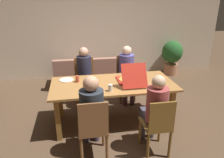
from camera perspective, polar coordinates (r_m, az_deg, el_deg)
ground_plane at (r=4.10m, az=0.25°, el=-11.22°), size 20.00×20.00×0.00m
back_wall at (r=6.19m, az=-4.37°, el=12.69°), size 7.38×0.12×2.60m
dining_table at (r=3.78m, az=0.27°, el=-2.43°), size 2.15×1.00×0.78m
chair_0 at (r=4.66m, az=-7.29°, el=0.08°), size 0.43×0.40×0.98m
person_0 at (r=4.47m, az=-7.29°, el=1.71°), size 0.30×0.47×1.24m
chair_1 at (r=4.80m, az=3.56°, el=0.51°), size 0.38×0.40×0.99m
person_1 at (r=4.61m, az=4.00°, el=2.43°), size 0.32×0.48×1.23m
chair_2 at (r=3.15m, az=12.06°, el=-11.93°), size 0.38×0.44×0.91m
person_2 at (r=3.17m, az=11.32°, el=-7.33°), size 0.30×0.52×1.21m
chair_3 at (r=3.00m, az=-5.05°, el=-13.00°), size 0.41×0.43×0.95m
person_3 at (r=3.02m, az=-5.46°, el=-8.05°), size 0.33×0.55×1.24m
pizza_box_0 at (r=3.80m, az=4.85°, el=-0.02°), size 0.42×0.63×0.39m
plate_0 at (r=3.97m, az=-12.03°, el=-0.20°), size 0.25×0.25×0.01m
plate_1 at (r=3.52m, az=-5.88°, el=-2.65°), size 0.21×0.21×0.01m
drinking_glass_0 at (r=3.83m, az=-9.19°, el=0.03°), size 0.07×0.07×0.12m
drinking_glass_1 at (r=3.60m, az=11.44°, el=-1.63°), size 0.07×0.07×0.10m
drinking_glass_2 at (r=3.41m, az=-0.46°, el=-2.38°), size 0.07×0.07×0.11m
couch at (r=5.66m, az=-6.35°, el=1.23°), size 1.71×0.80×0.78m
potted_plant at (r=6.58m, az=15.66°, el=6.14°), size 0.59×0.59×1.01m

